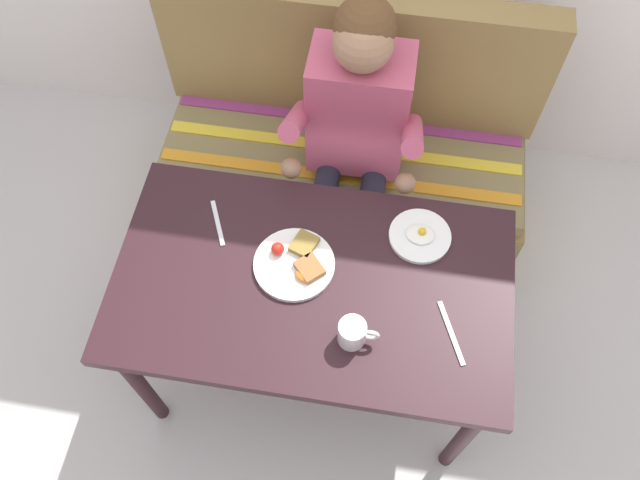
{
  "coord_description": "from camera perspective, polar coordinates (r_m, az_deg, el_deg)",
  "views": [
    {
      "loc": [
        0.16,
        -0.83,
        2.45
      ],
      "look_at": [
        0.0,
        0.15,
        0.72
      ],
      "focal_mm": 35.85,
      "sensor_mm": 36.0,
      "label": 1
    }
  ],
  "objects": [
    {
      "name": "knife",
      "position": [
        1.88,
        11.63,
        -8.11
      ],
      "size": [
        0.09,
        0.19,
        0.0
      ],
      "primitive_type": "cube",
      "rotation": [
        0.0,
        0.0,
        0.4
      ],
      "color": "silver",
      "rests_on": "table"
    },
    {
      "name": "coffee_mug",
      "position": [
        1.8,
        2.96,
        -8.26
      ],
      "size": [
        0.12,
        0.08,
        0.09
      ],
      "color": "white",
      "rests_on": "table"
    },
    {
      "name": "couch",
      "position": [
        2.65,
        2.13,
        7.2
      ],
      "size": [
        1.44,
        0.56,
        1.0
      ],
      "color": "olive",
      "rests_on": "ground"
    },
    {
      "name": "plate_eggs",
      "position": [
        2.0,
        8.92,
        0.38
      ],
      "size": [
        0.19,
        0.19,
        0.04
      ],
      "color": "white",
      "rests_on": "table"
    },
    {
      "name": "plate_breakfast",
      "position": [
        1.93,
        -2.16,
        -2.05
      ],
      "size": [
        0.25,
        0.25,
        0.05
      ],
      "color": "white",
      "rests_on": "table"
    },
    {
      "name": "table",
      "position": [
        1.99,
        -0.69,
        -4.75
      ],
      "size": [
        1.2,
        0.7,
        0.73
      ],
      "color": "black",
      "rests_on": "ground"
    },
    {
      "name": "person",
      "position": [
        2.22,
        3.19,
        9.85
      ],
      "size": [
        0.45,
        0.61,
        1.21
      ],
      "color": "#B94C66",
      "rests_on": "ground"
    },
    {
      "name": "fork",
      "position": [
        2.03,
        -9.12,
        1.52
      ],
      "size": [
        0.08,
        0.16,
        0.0
      ],
      "primitive_type": "cube",
      "rotation": [
        0.0,
        0.0,
        0.43
      ],
      "color": "silver",
      "rests_on": "table"
    },
    {
      "name": "ground_plane",
      "position": [
        2.59,
        -0.54,
        -10.82
      ],
      "size": [
        8.0,
        8.0,
        0.0
      ],
      "primitive_type": "plane",
      "color": "beige"
    }
  ]
}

